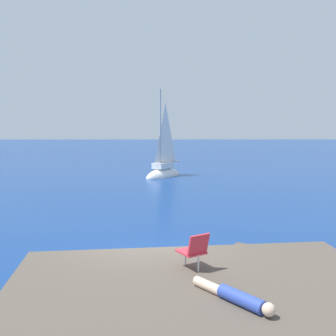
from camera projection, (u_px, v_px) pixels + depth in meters
ground_plane at (147, 266)px, 10.63m from camera, size 160.00×160.00×0.00m
shore_ledge at (200, 304)px, 7.54m from camera, size 7.86×5.46×0.78m
boulder_seaward at (248, 271)px, 10.30m from camera, size 1.95×2.05×0.93m
boulder_inland at (163, 281)px, 9.64m from camera, size 1.26×1.09×0.70m
sailboat_near at (163, 171)px, 28.19m from camera, size 3.12×3.57×6.77m
person_sunbather at (235, 296)px, 6.73m from camera, size 1.22×1.45×0.25m
beach_chair at (194, 249)px, 8.23m from camera, size 0.72×0.76×0.80m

